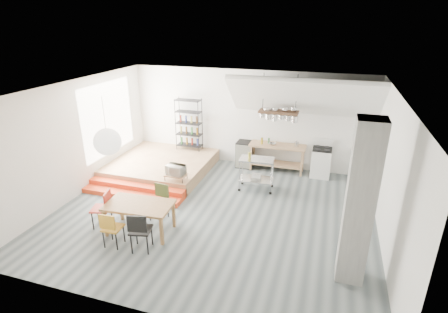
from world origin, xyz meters
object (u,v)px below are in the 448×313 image
(stove, at_px, (321,162))
(mini_fridge, at_px, (245,154))
(rolling_cart, at_px, (256,170))
(dining_table, at_px, (139,207))

(stove, height_order, mini_fridge, stove)
(stove, xyz_separation_m, rolling_cart, (-1.75, -1.54, 0.15))
(dining_table, xyz_separation_m, rolling_cart, (2.11, 2.96, -0.02))
(dining_table, distance_m, rolling_cart, 3.64)
(dining_table, relative_size, rolling_cart, 1.55)
(stove, distance_m, dining_table, 5.93)
(mini_fridge, bearing_deg, stove, -1.01)
(stove, bearing_deg, dining_table, -130.65)
(mini_fridge, bearing_deg, rolling_cart, -64.55)
(rolling_cart, distance_m, mini_fridge, 1.76)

